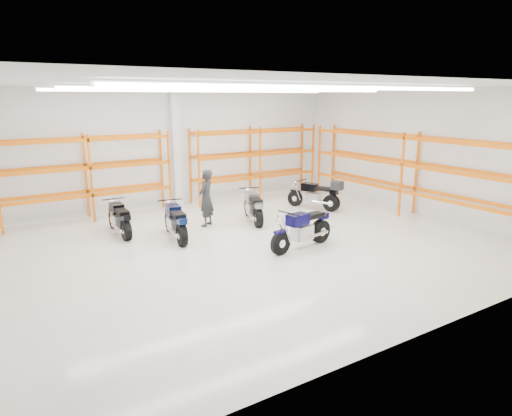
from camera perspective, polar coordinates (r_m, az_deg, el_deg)
ground at (r=13.38m, az=0.08°, el=-4.56°), size 14.00×14.00×0.00m
room_shell at (r=12.76m, az=0.03°, el=9.61°), size 14.02×12.02×4.51m
motorcycle_main at (r=13.02m, az=6.04°, el=-2.69°), size 2.32×0.78×1.15m
motorcycle_back_a at (r=14.77m, az=-16.69°, el=-1.39°), size 0.71×2.15×1.06m
motorcycle_back_b at (r=13.91m, az=-10.01°, el=-1.82°), size 0.80×2.26×1.11m
motorcycle_back_c at (r=15.60m, az=-0.32°, el=0.06°), size 1.00×2.16×1.10m
motorcycle_back_d at (r=17.51m, az=7.73°, el=1.61°), size 1.18×2.18×1.17m
standing_man at (r=15.13m, az=-6.26°, el=1.25°), size 0.83×0.79×1.90m
structural_column at (r=18.00m, az=-9.97°, el=7.31°), size 0.32×0.32×4.50m
pallet_racking_back_left at (r=16.74m, az=-20.28°, el=4.59°), size 5.67×0.87×3.00m
pallet_racking_back_right at (r=19.31m, az=-0.11°, el=6.55°), size 5.67×0.87×3.00m
pallet_racking_side at (r=17.25m, az=18.66°, el=5.06°), size 0.87×9.07×3.00m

